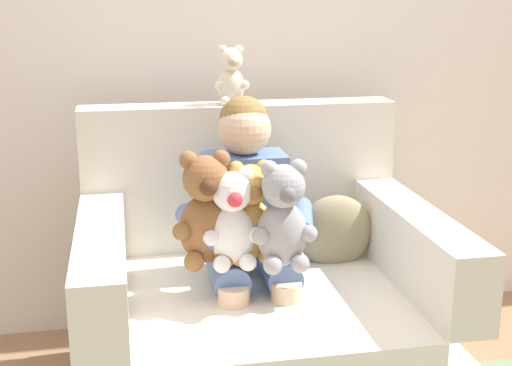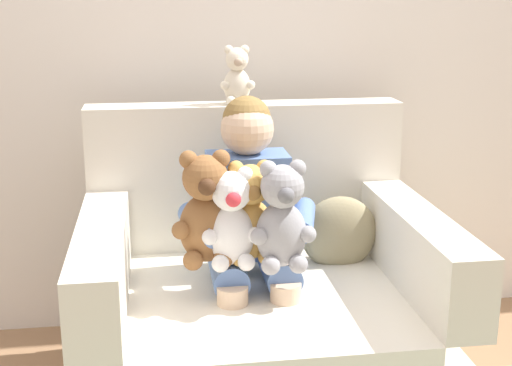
{
  "view_description": "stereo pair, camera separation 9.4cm",
  "coord_description": "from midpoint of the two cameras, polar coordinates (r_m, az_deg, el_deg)",
  "views": [
    {
      "loc": [
        -0.41,
        -2.03,
        1.31
      ],
      "look_at": [
        -0.03,
        -0.05,
        0.76
      ],
      "focal_mm": 49.91,
      "sensor_mm": 36.0,
      "label": 1
    },
    {
      "loc": [
        -0.32,
        -2.05,
        1.31
      ],
      "look_at": [
        -0.03,
        -0.05,
        0.76
      ],
      "focal_mm": 49.91,
      "sensor_mm": 36.0,
      "label": 2
    }
  ],
  "objects": [
    {
      "name": "plush_grey",
      "position": [
        2.06,
        0.85,
        -2.85
      ],
      "size": [
        0.19,
        0.16,
        0.33
      ],
      "rotation": [
        0.0,
        0.0,
        -0.03
      ],
      "color": "#9E9EA3",
      "rests_on": "armchair"
    },
    {
      "name": "seated_child",
      "position": [
        2.25,
        -1.81,
        -2.59
      ],
      "size": [
        0.45,
        0.39,
        0.82
      ],
      "rotation": [
        0.0,
        0.0,
        0.09
      ],
      "color": "#597AB7",
      "rests_on": "armchair"
    },
    {
      "name": "plush_white",
      "position": [
        2.08,
        -3.23,
        -3.07
      ],
      "size": [
        0.18,
        0.15,
        0.3
      ],
      "rotation": [
        0.0,
        0.0,
        -0.08
      ],
      "color": "white",
      "rests_on": "armchair"
    },
    {
      "name": "plush_honey",
      "position": [
        2.12,
        -1.71,
        -2.55
      ],
      "size": [
        0.18,
        0.15,
        0.31
      ],
      "rotation": [
        0.0,
        0.0,
        0.34
      ],
      "color": "gold",
      "rests_on": "armchair"
    },
    {
      "name": "plush_cream_on_backrest",
      "position": [
        2.47,
        -3.11,
        8.47
      ],
      "size": [
        0.12,
        0.1,
        0.2
      ],
      "rotation": [
        0.0,
        0.0,
        0.15
      ],
      "color": "silver",
      "rests_on": "armchair"
    },
    {
      "name": "throw_pillow",
      "position": [
        2.44,
        5.25,
        -3.94
      ],
      "size": [
        0.26,
        0.12,
        0.26
      ],
      "primitive_type": "ellipsoid",
      "rotation": [
        0.0,
        0.0,
        -0.02
      ],
      "color": "#998C66",
      "rests_on": "armchair"
    },
    {
      "name": "plush_brown",
      "position": [
        2.09,
        -5.31,
        -2.35
      ],
      "size": [
        0.21,
        0.17,
        0.35
      ],
      "rotation": [
        0.0,
        0.0,
        -0.06
      ],
      "color": "brown",
      "rests_on": "armchair"
    },
    {
      "name": "armchair",
      "position": [
        2.34,
        -0.99,
        -10.35
      ],
      "size": [
        1.11,
        0.94,
        0.93
      ],
      "color": "silver",
      "rests_on": "ground"
    }
  ]
}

